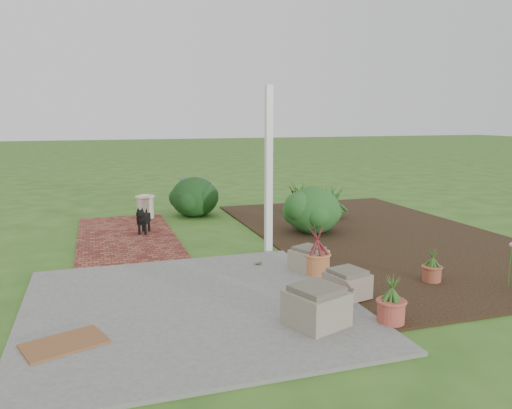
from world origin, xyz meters
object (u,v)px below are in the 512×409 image
object	(u,v)px
stone_trough_near	(316,308)
evergreen_shrub	(313,209)
cream_ceramic_urn	(145,207)
black_dog	(143,218)

from	to	relation	value
stone_trough_near	evergreen_shrub	distance (m)	4.05
stone_trough_near	cream_ceramic_urn	distance (m)	5.90
stone_trough_near	evergreen_shrub	bearing A→B (deg)	66.17
black_dog	cream_ceramic_urn	distance (m)	1.36
stone_trough_near	cream_ceramic_urn	bearing A→B (deg)	100.39
black_dog	evergreen_shrub	size ratio (longest dim) A/B	0.52
stone_trough_near	evergreen_shrub	xyz separation A→B (m)	(1.63, 3.70, 0.24)
evergreen_shrub	black_dog	bearing A→B (deg)	165.19
stone_trough_near	cream_ceramic_urn	size ratio (longest dim) A/B	1.13
stone_trough_near	cream_ceramic_urn	xyz separation A→B (m)	(-1.06, 5.81, 0.05)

